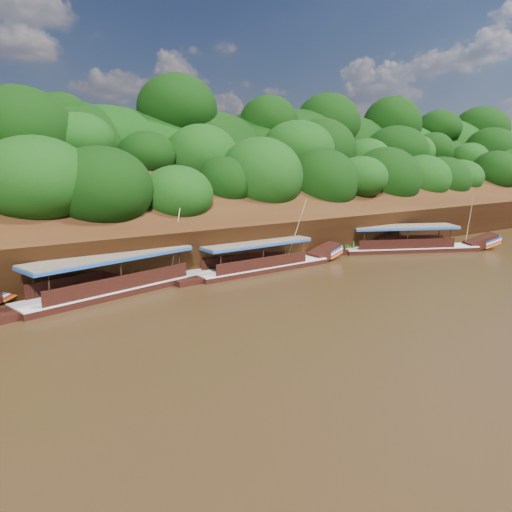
{
  "coord_description": "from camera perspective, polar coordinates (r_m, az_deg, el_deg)",
  "views": [
    {
      "loc": [
        -24.89,
        -23.67,
        9.14
      ],
      "look_at": [
        -4.17,
        7.0,
        1.58
      ],
      "focal_mm": 35.0,
      "sensor_mm": 36.0,
      "label": 1
    }
  ],
  "objects": [
    {
      "name": "riverbank",
      "position": [
        53.14,
        -5.8,
        3.65
      ],
      "size": [
        120.0,
        30.06,
        19.4
      ],
      "color": "#32180B",
      "rests_on": "ground"
    },
    {
      "name": "reeds",
      "position": [
        40.37,
        -1.02,
        -0.25
      ],
      "size": [
        49.33,
        2.25,
        2.21
      ],
      "color": "#306218",
      "rests_on": "ground"
    },
    {
      "name": "boat_2",
      "position": [
        35.29,
        -13.59,
        -2.77
      ],
      "size": [
        17.26,
        6.09,
        7.25
      ],
      "rotation": [
        0.0,
        0.0,
        0.23
      ],
      "color": "black",
      "rests_on": "ground"
    },
    {
      "name": "ground",
      "position": [
        35.54,
        12.0,
        -3.61
      ],
      "size": [
        160.0,
        160.0,
        0.0
      ],
      "primitive_type": "plane",
      "color": "black",
      "rests_on": "ground"
    },
    {
      "name": "boat_0",
      "position": [
        50.33,
        18.03,
        1.17
      ],
      "size": [
        14.85,
        8.42,
        5.92
      ],
      "rotation": [
        0.0,
        0.0,
        -0.44
      ],
      "color": "black",
      "rests_on": "ground"
    },
    {
      "name": "boat_1",
      "position": [
        40.26,
        1.65,
        -0.77
      ],
      "size": [
        14.22,
        2.91,
        6.16
      ],
      "rotation": [
        0.0,
        0.0,
        0.04
      ],
      "color": "black",
      "rests_on": "ground"
    }
  ]
}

